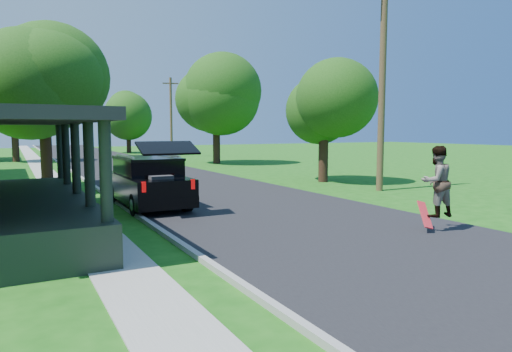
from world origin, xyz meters
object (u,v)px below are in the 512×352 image
utility_pole_near (382,80)px  tree_right_near (323,102)px  skateboarder (436,181)px  black_suv (149,181)px

utility_pole_near → tree_right_near: bearing=95.8°
skateboarder → tree_right_near: size_ratio=0.30×
tree_right_near → utility_pole_near: (0.15, -4.06, 0.72)m
tree_right_near → black_suv: bearing=-161.0°
skateboarder → utility_pole_near: size_ratio=0.20×
black_suv → utility_pole_near: size_ratio=0.54×
skateboarder → utility_pole_near: 8.92m
black_suv → utility_pole_near: bearing=-3.7°
black_suv → tree_right_near: (10.05, 3.45, 3.24)m
skateboarder → utility_pole_near: bearing=-116.7°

